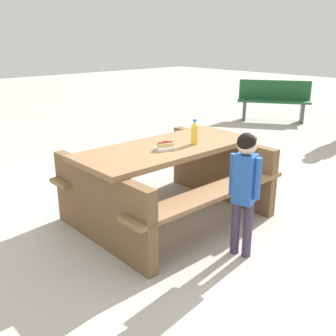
{
  "coord_description": "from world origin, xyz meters",
  "views": [
    {
      "loc": [
        2.45,
        2.63,
        1.73
      ],
      "look_at": [
        0.0,
        0.0,
        0.52
      ],
      "focal_mm": 41.8,
      "sensor_mm": 36.0,
      "label": 1
    }
  ],
  "objects_px": {
    "child_in_coat": "(245,179)",
    "park_bench_near": "(274,100)",
    "soda_bottle": "(194,133)",
    "hotdog_tray": "(165,147)",
    "picnic_table": "(168,176)"
  },
  "relations": [
    {
      "from": "picnic_table",
      "to": "soda_bottle",
      "type": "height_order",
      "value": "soda_bottle"
    },
    {
      "from": "soda_bottle",
      "to": "picnic_table",
      "type": "bearing_deg",
      "value": -30.72
    },
    {
      "from": "child_in_coat",
      "to": "park_bench_near",
      "type": "distance_m",
      "value": 5.78
    },
    {
      "from": "hotdog_tray",
      "to": "child_in_coat",
      "type": "bearing_deg",
      "value": 95.26
    },
    {
      "from": "picnic_table",
      "to": "hotdog_tray",
      "type": "bearing_deg",
      "value": 37.7
    },
    {
      "from": "hotdog_tray",
      "to": "child_in_coat",
      "type": "height_order",
      "value": "child_in_coat"
    },
    {
      "from": "child_in_coat",
      "to": "soda_bottle",
      "type": "bearing_deg",
      "value": -108.24
    },
    {
      "from": "soda_bottle",
      "to": "child_in_coat",
      "type": "xyz_separation_m",
      "value": [
        0.26,
        0.8,
        -0.19
      ]
    },
    {
      "from": "hotdog_tray",
      "to": "park_bench_near",
      "type": "relative_size",
      "value": 0.14
    },
    {
      "from": "picnic_table",
      "to": "child_in_coat",
      "type": "distance_m",
      "value": 0.96
    },
    {
      "from": "picnic_table",
      "to": "soda_bottle",
      "type": "distance_m",
      "value": 0.49
    },
    {
      "from": "soda_bottle",
      "to": "child_in_coat",
      "type": "distance_m",
      "value": 0.86
    },
    {
      "from": "picnic_table",
      "to": "hotdog_tray",
      "type": "xyz_separation_m",
      "value": [
        0.12,
        0.09,
        0.34
      ]
    },
    {
      "from": "soda_bottle",
      "to": "hotdog_tray",
      "type": "height_order",
      "value": "soda_bottle"
    },
    {
      "from": "park_bench_near",
      "to": "picnic_table",
      "type": "bearing_deg",
      "value": 21.83
    }
  ]
}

